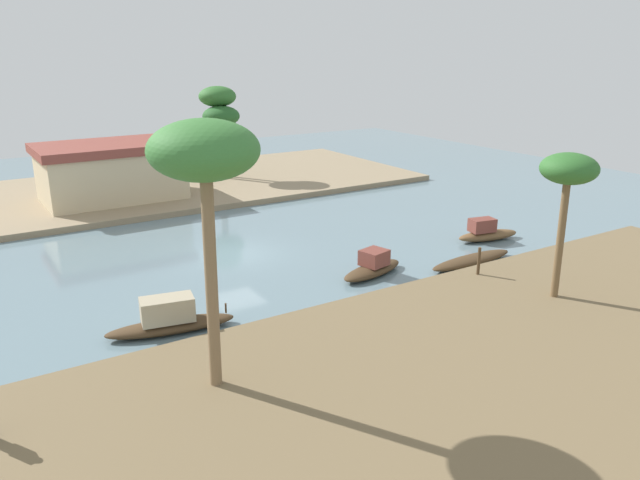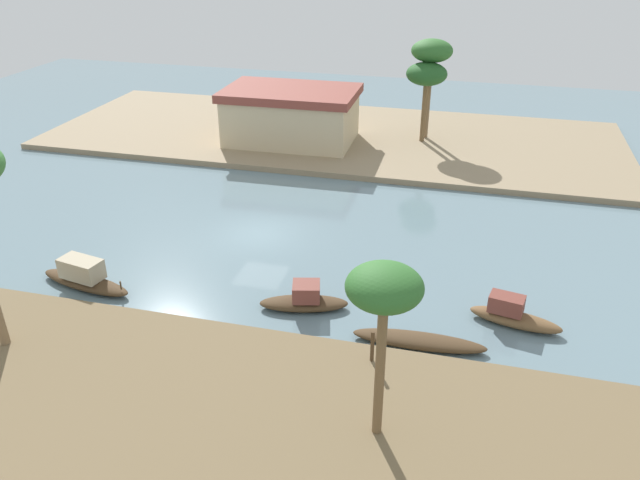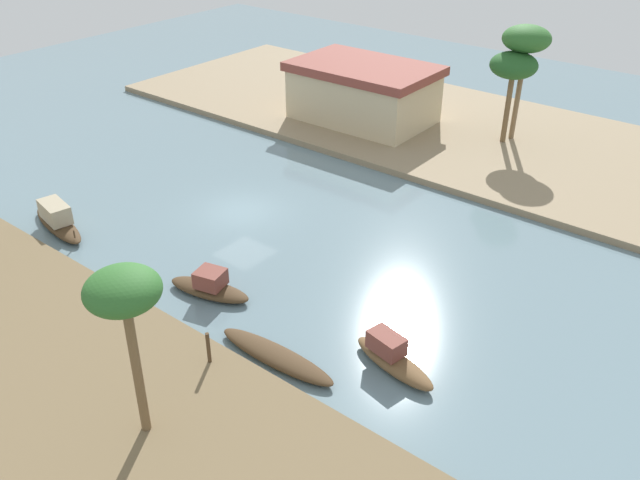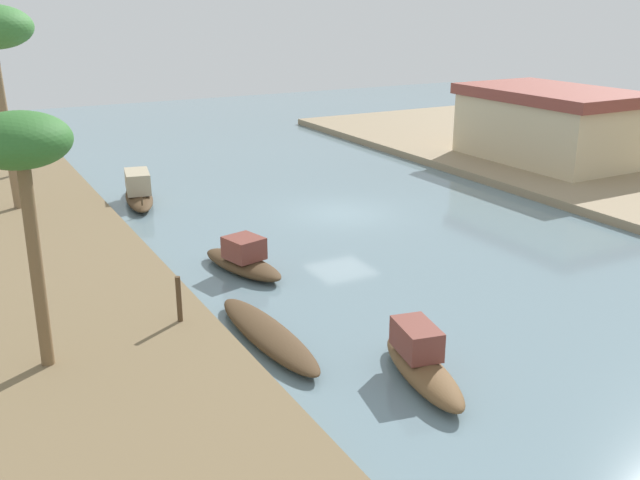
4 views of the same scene
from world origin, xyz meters
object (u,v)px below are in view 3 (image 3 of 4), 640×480
Objects in this scene: sampan_midstream at (276,356)px; mooring_post at (208,348)px; riverside_building at (363,92)px; palm_tree_right_tall at (526,41)px; sampan_foreground at (57,220)px; palm_tree_left_far at (124,296)px; sampan_upstream_small at (392,357)px; sampan_near_left_bank at (210,286)px; palm_tree_right_short at (514,67)px.

mooring_post is at bearing -131.34° from sampan_midstream.
palm_tree_right_tall is at bearing 18.73° from riverside_building.
sampan_foreground is 0.52× the size of riverside_building.
mooring_post is 5.65m from palm_tree_left_far.
sampan_upstream_small is at bearing -75.35° from palm_tree_right_tall.
sampan_near_left_bank is 24.21m from palm_tree_right_tall.
sampan_midstream is 1.07× the size of sampan_foreground.
palm_tree_left_far is 28.99m from riverside_building.
mooring_post reaches higher than sampan_midstream.
palm_tree_right_tall is (-1.65, 29.96, 0.92)m from palm_tree_left_far.
riverside_building is (3.30, 20.86, 1.75)m from sampan_foreground.
palm_tree_right_tall is 1.64m from palm_tree_right_short.
palm_tree_right_short is at bearing 117.12° from sampan_upstream_small.
palm_tree_right_tall reaches higher than sampan_upstream_small.
sampan_near_left_bank is 8.47m from sampan_upstream_small.
palm_tree_right_tall is at bearing 93.71° from sampan_midstream.
sampan_near_left_bank is 0.75× the size of sampan_midstream.
sampan_foreground is 27.76m from palm_tree_right_tall.
sampan_foreground is at bearing -117.96° from palm_tree_right_short.
sampan_midstream is 25.58m from palm_tree_right_tall.
sampan_foreground is at bearing -163.15° from sampan_upstream_small.
mooring_post is 0.14× the size of riverside_building.
mooring_post is 0.21× the size of palm_tree_left_far.
palm_tree_right_tall is (12.47, 24.10, 5.85)m from sampan_foreground.
sampan_midstream is at bearing -83.89° from palm_tree_right_short.
palm_tree_right_tall is at bearing 80.00° from palm_tree_right_short.
palm_tree_left_far reaches higher than mooring_post.
palm_tree_right_tall is 1.25× the size of palm_tree_right_short.
mooring_post is (-1.51, -1.83, 0.79)m from sampan_midstream.
sampan_near_left_bank is 0.42× the size of riverside_building.
palm_tree_right_short is 9.70m from riverside_building.
mooring_post is (3.43, -3.22, 0.59)m from sampan_near_left_bank.
sampan_near_left_bank is at bearing -162.09° from sampan_upstream_small.
sampan_upstream_small is 3.02× the size of mooring_post.
palm_tree_left_far is at bearing -86.43° from palm_tree_right_short.
sampan_near_left_bank is 0.66× the size of palm_tree_left_far.
sampan_near_left_bank is 1.03× the size of sampan_upstream_small.
palm_tree_left_far is 0.63× the size of riverside_building.
palm_tree_right_tall is 0.75× the size of riverside_building.
palm_tree_right_short is at bearing 69.92° from sampan_near_left_bank.
sampan_upstream_small is at bearing 32.16° from sampan_midstream.
riverside_building is at bearing 139.60° from sampan_upstream_small.
sampan_upstream_small is 10.00m from palm_tree_left_far.
palm_tree_right_short is (-1.03, 25.62, 4.02)m from mooring_post.
sampan_upstream_small is 23.87m from palm_tree_right_tall.
mooring_post is at bearing -87.69° from palm_tree_right_short.
palm_tree_right_short is at bearing 93.57° from palm_tree_left_far.
mooring_post reaches higher than sampan_near_left_bank.
sampan_foreground is 3.86× the size of mooring_post.
palm_tree_left_far is (-0.73, -5.25, 5.22)m from sampan_midstream.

